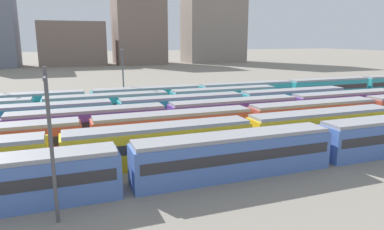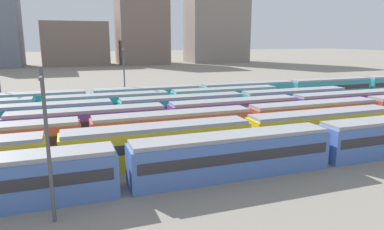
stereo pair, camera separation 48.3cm
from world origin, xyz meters
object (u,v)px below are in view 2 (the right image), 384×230
Objects in this scene: catenary_pole_1 at (124,74)px; train_track_3 at (167,118)px; train_track_5 at (108,106)px; catenary_pole_2 at (47,139)px; train_track_0 at (233,154)px; train_track_2 at (314,116)px; train_track_1 at (159,144)px; train_track_4 at (183,108)px; train_track_6 at (248,92)px.

train_track_3 is at bearing -83.04° from catenary_pole_1.
catenary_pole_2 is (-6.85, -29.23, 3.69)m from train_track_5.
train_track_5 is at bearing 120.11° from train_track_3.
train_track_0 is at bearing -84.33° from train_track_3.
train_track_3 is 1.34× the size of train_track_5.
train_track_2 is 31.71m from catenary_pole_1.
train_track_0 is 15.24m from catenary_pole_2.
train_track_4 is at bearing 64.51° from train_track_1.
train_track_0 is 0.60× the size of train_track_2.
catenary_pole_1 is (-6.08, 13.43, 3.90)m from train_track_4.
train_track_0 is 5.53× the size of catenary_pole_2.
train_track_0 and train_track_1 have the same top height.
train_track_1 and train_track_5 have the same top height.
train_track_1 is 1.00× the size of train_track_5.
catenary_pole_1 reaches higher than train_track_3.
catenary_pole_2 is (-31.16, -13.63, 3.69)m from train_track_2.
train_track_0 and train_track_3 have the same top height.
train_track_2 is at bearing 23.63° from catenary_pole_2.
train_track_0 is 15.68m from train_track_3.
train_track_6 is at bearing 59.51° from train_track_0.
train_track_3 is 7.12× the size of catenary_pole_1.
catenary_pole_2 reaches higher than train_track_2.
train_track_4 is 1.00× the size of train_track_5.
catenary_pole_2 reaches higher than train_track_4.
train_track_3 is at bearing -141.93° from train_track_6.
train_track_5 is 9.85m from catenary_pole_1.
train_track_2 is 20.86m from train_track_6.
train_track_6 is (1.64, 20.80, 0.00)m from train_track_2.
train_track_3 is 0.80× the size of train_track_6.
train_track_4 and train_track_6 have the same top height.
train_track_5 and train_track_6 have the same top height.
train_track_5 is at bearing 152.14° from train_track_4.
train_track_3 is at bearing -59.89° from train_track_5.
catenary_pole_1 is at bearing 96.38° from train_track_0.
train_track_1 is at bearing 134.89° from train_track_0.
train_track_5 is 0.60× the size of train_track_6.
catenary_pole_1 reaches higher than train_track_6.
train_track_2 is at bearing 31.87° from train_track_0.
train_track_4 is 11.13m from train_track_5.
train_track_6 is at bearing 46.39° from catenary_pole_2.
train_track_2 is 8.92× the size of catenary_pole_1.
train_track_4 is at bearing -27.86° from train_track_5.
train_track_5 is 26.46m from train_track_6.
train_track_6 is 8.92× the size of catenary_pole_1.
train_track_2 is at bearing 13.35° from train_track_1.
catenary_pole_2 reaches higher than train_track_3.
train_track_1 is at bearing -92.67° from catenary_pole_1.
catenary_pole_2 reaches higher than train_track_6.
train_track_4 is 5.53× the size of catenary_pole_2.
train_track_5 is (-2.40, 20.80, 0.00)m from train_track_1.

